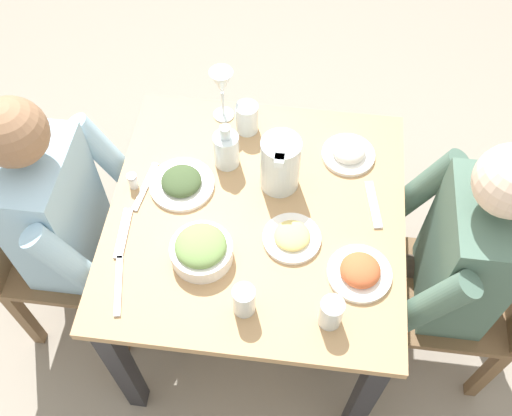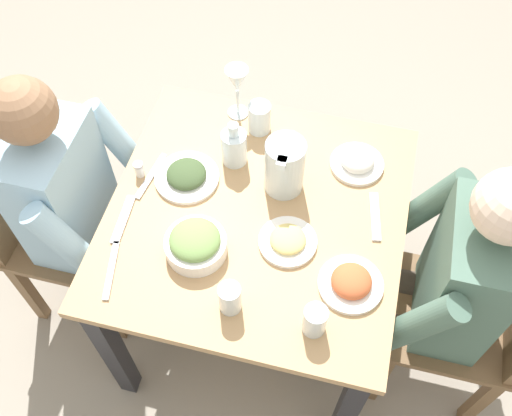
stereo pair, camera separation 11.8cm
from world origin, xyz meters
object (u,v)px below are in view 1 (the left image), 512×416
object	(u,v)px
water_glass_near_right	(247,118)
oil_carafe	(226,151)
water_glass_far_left	(331,313)
chair_far	(39,241)
water_pitcher	(280,163)
diner_near	(431,262)
chair_near	(483,290)
dining_table	(256,235)
diner_far	(86,225)
plate_rice_curry	(360,272)
salad_bowl	(201,249)
salt_shaker	(133,181)
wine_glass	(222,85)
plate_dolmas	(182,183)
water_glass_by_pitcher	(244,300)
plate_fries	(292,237)
plate_yoghurt	(349,152)

from	to	relation	value
water_glass_near_right	oil_carafe	bearing A→B (deg)	162.72
water_glass_far_left	water_glass_near_right	distance (m)	0.72
chair_far	water_pitcher	world-z (taller)	water_pitcher
diner_near	chair_near	bearing A→B (deg)	-90.00
diner_near	water_glass_near_right	distance (m)	0.74
dining_table	diner_far	world-z (taller)	diner_far
water_pitcher	plate_rice_curry	xyz separation A→B (m)	(-0.29, -0.26, -0.08)
oil_carafe	dining_table	bearing A→B (deg)	-147.41
diner_near	water_glass_far_left	world-z (taller)	diner_near
chair_near	water_glass_near_right	xyz separation A→B (m)	(0.37, 0.82, 0.31)
salad_bowl	oil_carafe	xyz separation A→B (m)	(0.35, -0.02, 0.01)
water_pitcher	salt_shaker	distance (m)	0.46
wine_glass	dining_table	bearing A→B (deg)	-157.40
salad_bowl	water_glass_far_left	distance (m)	0.40
water_pitcher	plate_rice_curry	size ratio (longest dim) A/B	1.04
diner_near	plate_dolmas	distance (m)	0.80
chair_far	salad_bowl	xyz separation A→B (m)	(-0.13, -0.61, 0.30)
water_pitcher	water_glass_by_pitcher	size ratio (longest dim) A/B	1.87
water_glass_far_left	salt_shaker	world-z (taller)	water_glass_far_left
water_glass_far_left	plate_fries	bearing A→B (deg)	27.07
diner_far	water_glass_by_pitcher	size ratio (longest dim) A/B	11.43
water_pitcher	plate_rice_curry	world-z (taller)	water_pitcher
plate_rice_curry	wine_glass	distance (m)	0.73
salt_shaker	salad_bowl	bearing A→B (deg)	-131.07
diner_far	water_pitcher	world-z (taller)	diner_far
plate_rice_curry	oil_carafe	size ratio (longest dim) A/B	1.11
diner_near	water_pitcher	distance (m)	0.55
diner_near	plate_rice_curry	distance (m)	0.30
dining_table	chair_far	distance (m)	0.76
water_glass_near_right	oil_carafe	xyz separation A→B (m)	(-0.15, 0.05, 0.00)
chair_near	chair_far	bearing A→B (deg)	89.91
water_glass_far_left	oil_carafe	size ratio (longest dim) A/B	0.61
chair_far	water_glass_by_pitcher	size ratio (longest dim) A/B	8.52
water_pitcher	chair_far	bearing A→B (deg)	101.28
diner_near	oil_carafe	bearing A→B (deg)	71.31
chair_near	diner_far	bearing A→B (deg)	89.89
salad_bowl	water_glass_by_pitcher	distance (m)	0.20
diner_near	diner_far	distance (m)	1.09
salt_shaker	chair_far	bearing A→B (deg)	104.21
plate_dolmas	dining_table	bearing A→B (deg)	-106.69
chair_far	salad_bowl	distance (m)	0.69
plate_rice_curry	water_glass_by_pitcher	bearing A→B (deg)	114.62
oil_carafe	salt_shaker	distance (m)	0.30
dining_table	water_glass_far_left	size ratio (longest dim) A/B	8.91
plate_dolmas	water_glass_far_left	world-z (taller)	water_glass_far_left
plate_dolmas	salt_shaker	world-z (taller)	salt_shaker
salt_shaker	plate_yoghurt	bearing A→B (deg)	-72.92
dining_table	salad_bowl	world-z (taller)	salad_bowl
diner_near	plate_fries	distance (m)	0.45
salad_bowl	salt_shaker	distance (m)	0.34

